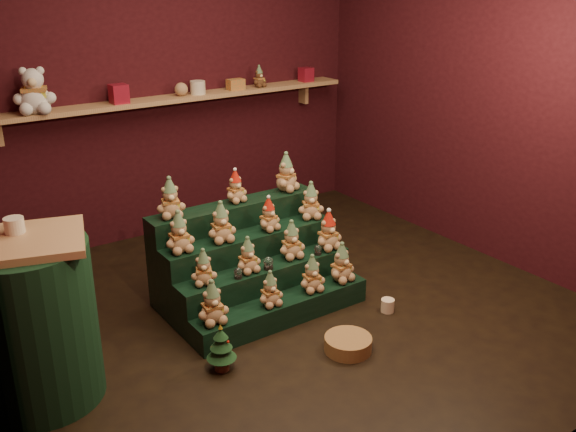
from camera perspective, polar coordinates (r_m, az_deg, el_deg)
ground at (r=4.88m, az=0.43°, el=-8.30°), size 4.00×4.00×0.00m
back_wall at (r=6.12m, az=-10.88°, el=11.39°), size 4.00×0.10×2.80m
front_wall at (r=3.00m, az=23.66°, el=-0.10°), size 4.00×0.10×2.80m
right_wall at (r=5.77m, az=17.63°, el=10.22°), size 0.10×4.00×2.80m
back_shelf at (r=5.98m, az=-10.10°, el=10.19°), size 3.60×0.26×0.24m
riser_tier_front at (r=4.68m, az=-0.48°, el=-8.38°), size 1.40×0.22×0.18m
riser_tier_midfront at (r=4.80m, az=-1.97°, el=-6.38°), size 1.40×0.22×0.36m
riser_tier_midback at (r=4.93m, az=-3.38°, el=-4.47°), size 1.40×0.22×0.54m
riser_tier_back at (r=5.06m, az=-4.71°, el=-2.66°), size 1.40×0.22×0.72m
teddy_0 at (r=4.32m, az=-6.76°, el=-7.63°), size 0.24×0.22×0.30m
teddy_1 at (r=4.51m, az=-1.60°, el=-6.49°), size 0.19×0.17×0.25m
teddy_2 at (r=4.70m, az=2.14°, el=-5.13°), size 0.22×0.21×0.27m
teddy_3 at (r=4.86m, az=4.78°, el=-4.13°), size 0.24×0.22×0.30m
teddy_4 at (r=4.44m, az=-7.51°, el=-4.54°), size 0.23×0.22×0.25m
teddy_5 at (r=4.59m, az=-3.60°, el=-3.49°), size 0.19×0.17×0.26m
teddy_6 at (r=4.80m, az=0.31°, el=-2.13°), size 0.23×0.21×0.29m
teddy_7 at (r=4.95m, az=3.61°, el=-1.29°), size 0.22×0.20×0.30m
teddy_8 at (r=4.52m, az=-9.68°, el=-1.41°), size 0.22×0.20×0.29m
teddy_9 at (r=4.65m, az=-5.97°, el=-0.56°), size 0.23×0.22×0.30m
teddy_10 at (r=4.83m, az=-1.73°, el=0.15°), size 0.21×0.19×0.25m
teddy_11 at (r=5.07m, az=2.04°, el=1.37°), size 0.27×0.26×0.29m
teddy_12 at (r=4.66m, az=-10.43°, el=1.59°), size 0.25×0.23×0.29m
teddy_13 at (r=4.91m, az=-4.70°, el=2.63°), size 0.19×0.18×0.25m
teddy_14 at (r=5.15m, az=-0.17°, el=3.91°), size 0.28×0.27×0.31m
snow_globe_a at (r=4.53m, az=-4.45°, el=-5.07°), size 0.06×0.06×0.08m
snow_globe_b at (r=4.65m, az=-1.75°, el=-4.21°), size 0.07×0.07×0.10m
snow_globe_c at (r=4.89m, az=2.67°, el=-3.02°), size 0.06×0.06×0.08m
side_table at (r=4.00m, az=-21.68°, el=-8.70°), size 0.80×0.73×1.02m
table_ornament at (r=3.86m, az=-23.16°, el=-0.76°), size 0.11×0.11×0.09m
mini_christmas_tree at (r=4.16m, az=-5.96°, el=-11.57°), size 0.19×0.19×0.33m
mug_left at (r=4.37m, az=4.96°, el=-11.55°), size 0.09×0.09×0.09m
mug_right at (r=4.89m, az=8.84°, el=-7.86°), size 0.10×0.10×0.10m
wicker_basket at (r=4.39m, az=5.36°, el=-11.25°), size 0.42×0.42×0.10m
white_bear at (r=5.52m, az=-21.71°, el=10.83°), size 0.40×0.38×0.46m
brown_bear at (r=6.35m, az=-2.58°, el=12.27°), size 0.16×0.14×0.20m
gift_tin_red_a at (r=5.75m, az=-14.81°, el=10.46°), size 0.14×0.14×0.16m
gift_tin_cream at (r=6.04m, az=-8.03°, el=11.25°), size 0.14×0.14×0.12m
gift_tin_red_b at (r=6.68m, az=1.61°, el=12.46°), size 0.12×0.12×0.14m
shelf_plush_ball at (r=5.97m, az=-9.47°, el=11.05°), size 0.12×0.12×0.12m
scarf_gift_box at (r=6.24m, az=-4.68°, el=11.59°), size 0.16×0.10×0.10m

